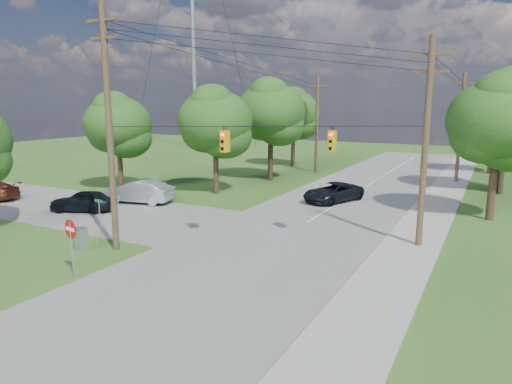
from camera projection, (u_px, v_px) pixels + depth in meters
The scene contains 24 objects.
ground at pixel (185, 267), 20.72m from camera, with size 140.00×140.00×0.00m, color #32581D.
main_road at pixel (273, 243), 24.13m from camera, with size 10.00×100.00×0.03m, color gray.
cross_road at pixel (6, 197), 36.05m from camera, with size 48.00×9.00×0.03m, color gray.
sidewalk_east at pixel (403, 263), 21.04m from camera, with size 2.60×100.00×0.12m, color #A4A199.
pole_sw at pixel (109, 126), 21.99m from camera, with size 2.00×0.32×12.00m.
pole_ne at pixel (426, 141), 22.52m from camera, with size 2.00×0.32×10.50m.
pole_north_e at pixel (460, 127), 41.65m from camera, with size 2.00×0.32×10.00m.
pole_north_w at pixel (317, 124), 48.05m from camera, with size 2.00×0.32×10.00m.
power_lines at pixel (313, 73), 28.29m from camera, with size 13.93×29.62×4.93m.
traffic_signals at pixel (279, 141), 22.33m from camera, with size 4.91×3.27×1.05m.
radio_mast at pixel (192, 4), 71.03m from camera, with size 0.70×0.70×45.00m, color #95989B.
tree_w_near at pixel (215, 121), 36.28m from camera, with size 6.00×6.00×8.40m.
tree_w_mid at pixel (271, 111), 42.63m from camera, with size 6.40×6.40×9.22m.
tree_w_far at pixel (293, 113), 52.28m from camera, with size 6.00×6.00×8.73m.
tree_e_near at pixel (499, 121), 27.88m from camera, with size 6.20×6.20×8.81m.
tree_e_mid at pixel (508, 108), 36.19m from camera, with size 6.60×6.60×9.64m.
tree_e_far at pixel (494, 117), 47.24m from camera, with size 5.80×5.80×8.32m.
tree_cross_n at pixel (118, 124), 37.85m from camera, with size 5.60×5.60×7.91m.
car_cross_dark at pixel (83, 201), 31.11m from camera, with size 1.74×4.32×1.47m, color black.
car_cross_silver at pixel (138, 191), 33.75m from camera, with size 1.81×5.20×1.71m, color #AEB2B6.
car_main_north at pixel (333, 192), 34.24m from camera, with size 2.35×5.09×1.41m, color black.
control_cabinet at pixel (81, 239), 22.94m from camera, with size 0.65×0.47×1.17m, color #95989B.
do_not_enter_sign at pixel (71, 235), 19.21m from camera, with size 0.83×0.18×2.52m.
street_name_sign at pixel (100, 214), 24.20m from camera, with size 0.69×0.13×2.32m.
Camera 1 is at (12.08, -15.88, 7.30)m, focal length 32.00 mm.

